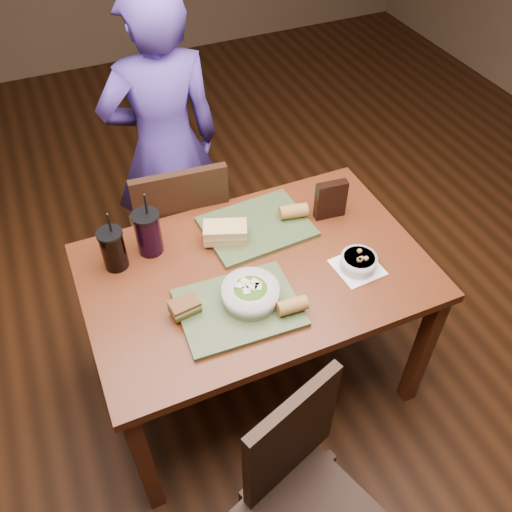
% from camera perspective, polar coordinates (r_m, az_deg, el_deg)
% --- Properties ---
extents(ground, '(6.00, 6.00, 0.00)m').
position_cam_1_polar(ground, '(2.67, 0.00, -12.41)').
color(ground, '#381C0B').
rests_on(ground, ground).
extents(dining_table, '(1.30, 0.85, 0.75)m').
position_cam_1_polar(dining_table, '(2.14, 0.00, -3.01)').
color(dining_table, '#592711').
rests_on(dining_table, ground).
extents(chair_near, '(0.48, 0.49, 0.87)m').
position_cam_1_polar(chair_near, '(1.92, 4.78, -22.88)').
color(chair_near, black).
rests_on(chair_near, ground).
extents(chair_far, '(0.44, 0.44, 0.94)m').
position_cam_1_polar(chair_far, '(2.57, -7.97, 2.38)').
color(chair_far, black).
rests_on(chair_far, ground).
extents(diner, '(0.57, 0.38, 1.55)m').
position_cam_1_polar(diner, '(2.68, -9.54, 11.21)').
color(diner, '#4A338E').
rests_on(diner, ground).
extents(tray_near, '(0.44, 0.34, 0.02)m').
position_cam_1_polar(tray_near, '(1.93, -1.83, -5.47)').
color(tray_near, '#3A4C28').
rests_on(tray_near, dining_table).
extents(tray_far, '(0.44, 0.34, 0.02)m').
position_cam_1_polar(tray_far, '(2.23, 0.07, 3.11)').
color(tray_far, '#3A4C28').
rests_on(tray_far, dining_table).
extents(salad_bowl, '(0.21, 0.21, 0.07)m').
position_cam_1_polar(salad_bowl, '(1.92, -0.59, -3.90)').
color(salad_bowl, silver).
rests_on(salad_bowl, tray_near).
extents(soup_bowl, '(0.18, 0.18, 0.07)m').
position_cam_1_polar(soup_bowl, '(2.09, 10.74, -0.62)').
color(soup_bowl, white).
rests_on(soup_bowl, dining_table).
extents(sandwich_near, '(0.11, 0.08, 0.05)m').
position_cam_1_polar(sandwich_near, '(1.91, -7.52, -5.31)').
color(sandwich_near, '#593819').
rests_on(sandwich_near, tray_near).
extents(sandwich_far, '(0.19, 0.15, 0.07)m').
position_cam_1_polar(sandwich_far, '(2.14, -3.25, 2.51)').
color(sandwich_far, tan).
rests_on(sandwich_far, tray_far).
extents(baguette_near, '(0.11, 0.06, 0.05)m').
position_cam_1_polar(baguette_near, '(1.90, 3.84, -5.25)').
color(baguette_near, '#AD7533').
rests_on(baguette_near, tray_near).
extents(baguette_far, '(0.12, 0.08, 0.06)m').
position_cam_1_polar(baguette_far, '(2.25, 3.97, 4.73)').
color(baguette_far, '#AD7533').
rests_on(baguette_far, tray_far).
extents(cup_cola, '(0.10, 0.10, 0.27)m').
position_cam_1_polar(cup_cola, '(2.09, -14.80, 0.72)').
color(cup_cola, black).
rests_on(cup_cola, dining_table).
extents(cup_berry, '(0.11, 0.11, 0.29)m').
position_cam_1_polar(cup_berry, '(2.12, -11.28, 2.44)').
color(cup_berry, black).
rests_on(cup_berry, dining_table).
extents(chip_bag, '(0.13, 0.05, 0.17)m').
position_cam_1_polar(chip_bag, '(2.26, 7.86, 5.88)').
color(chip_bag, black).
rests_on(chip_bag, dining_table).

